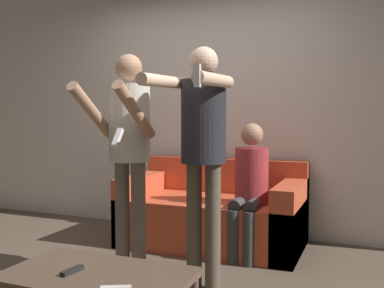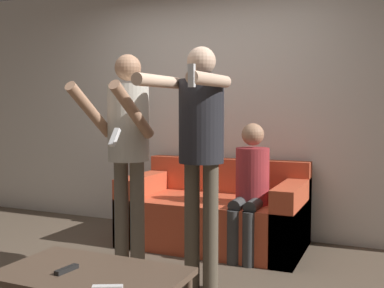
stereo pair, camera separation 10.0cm
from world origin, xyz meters
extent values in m
plane|color=brown|center=(0.00, 0.00, 0.00)|extent=(14.00, 14.00, 0.00)
cube|color=silver|center=(0.00, 1.70, 1.35)|extent=(6.40, 0.06, 2.70)
cube|color=#C64C2D|center=(0.21, 1.17, 0.23)|extent=(1.68, 0.91, 0.45)
cube|color=#C64C2D|center=(0.21, 1.55, 0.62)|extent=(1.68, 0.16, 0.34)
cube|color=#C64C2D|center=(-0.53, 1.17, 0.32)|extent=(0.20, 0.91, 0.64)
cube|color=#C64C2D|center=(0.95, 1.17, 0.32)|extent=(0.20, 0.91, 0.64)
cylinder|color=#6B6051|center=(-0.16, 0.14, 0.45)|extent=(0.11, 0.11, 0.90)
cylinder|color=#6B6051|center=(-0.02, 0.14, 0.45)|extent=(0.11, 0.11, 0.90)
cylinder|color=beige|center=(-0.09, 0.14, 1.19)|extent=(0.31, 0.31, 0.58)
sphere|color=#A87A5B|center=(-0.09, 0.14, 1.60)|extent=(0.20, 0.20, 0.20)
cylinder|color=#A87A5B|center=(-0.27, -0.09, 1.28)|extent=(0.08, 0.50, 0.40)
cylinder|color=#A87A5B|center=(0.09, -0.09, 1.28)|extent=(0.08, 0.50, 0.40)
cube|color=white|center=(0.09, -0.31, 1.11)|extent=(0.04, 0.10, 0.12)
cylinder|color=brown|center=(0.43, 0.14, 0.46)|extent=(0.11, 0.11, 0.91)
cylinder|color=brown|center=(0.58, 0.14, 0.46)|extent=(0.11, 0.11, 0.91)
cylinder|color=#232328|center=(0.51, 0.14, 1.20)|extent=(0.32, 0.32, 0.58)
sphere|color=beige|center=(0.51, 0.14, 1.62)|extent=(0.20, 0.20, 0.20)
cylinder|color=beige|center=(0.33, -0.15, 1.47)|extent=(0.08, 0.58, 0.09)
cylinder|color=beige|center=(0.68, -0.15, 1.47)|extent=(0.08, 0.58, 0.09)
cube|color=white|center=(0.68, -0.44, 1.47)|extent=(0.04, 0.03, 0.13)
cylinder|color=#383838|center=(0.55, 0.74, 0.23)|extent=(0.11, 0.11, 0.45)
cylinder|color=#383838|center=(0.68, 0.74, 0.23)|extent=(0.11, 0.11, 0.45)
cylinder|color=#383838|center=(0.55, 0.90, 0.48)|extent=(0.11, 0.32, 0.11)
cylinder|color=#383838|center=(0.68, 0.90, 0.48)|extent=(0.11, 0.32, 0.11)
cylinder|color=#9E2D33|center=(0.62, 1.06, 0.70)|extent=(0.30, 0.30, 0.50)
sphere|color=#A87A5B|center=(0.62, 1.06, 1.07)|extent=(0.20, 0.20, 0.20)
cube|color=brown|center=(0.24, -0.78, 0.37)|extent=(1.02, 0.60, 0.04)
cylinder|color=brown|center=(-0.24, -0.52, 0.18)|extent=(0.04, 0.04, 0.36)
cube|color=black|center=(0.11, -0.83, 0.40)|extent=(0.05, 0.15, 0.02)
camera|label=1|loc=(1.61, -2.80, 1.27)|focal=42.00mm
camera|label=2|loc=(1.70, -2.76, 1.27)|focal=42.00mm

